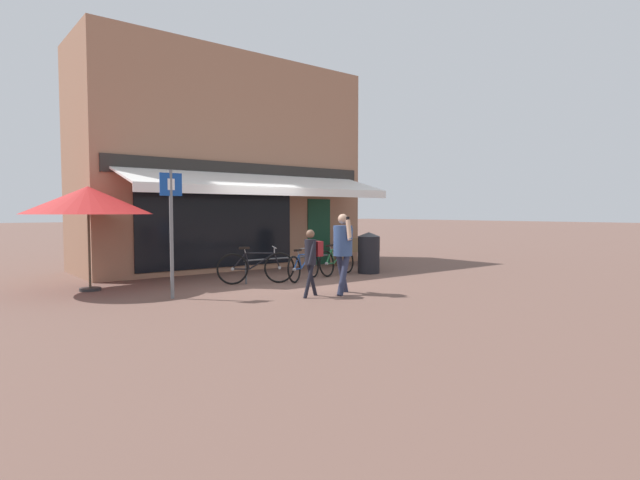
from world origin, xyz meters
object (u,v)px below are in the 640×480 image
Objects in this scene: litter_bin at (369,253)px; parking_sign at (171,220)px; pedestrian_child at (312,254)px; park_bench at (358,250)px; bicycle_black at (256,267)px; bicycle_green at (337,261)px; cafe_parasol at (88,200)px; bicycle_blue at (304,266)px; pedestrian_adult at (343,245)px.

parking_sign reaches higher than litter_bin.
park_bench is at bearing -142.59° from pedestrian_child.
bicycle_black is 2.60m from bicycle_green.
bicycle_black is 3.90m from cafe_parasol.
bicycle_green is at bearing 161.91° from litter_bin.
park_bench reaches higher than bicycle_green.
litter_bin is at bearing -120.40° from park_bench.
bicycle_black is 0.68× the size of parking_sign.
litter_bin is (3.50, -0.18, 0.18)m from bicycle_black.
bicycle_black is 3.51m from litter_bin.
litter_bin reaches higher than bicycle_green.
cafe_parasol reaches higher than pedestrian_child.
bicycle_blue is 0.97× the size of park_bench.
pedestrian_adult is 0.67× the size of parking_sign.
bicycle_black is 1.01× the size of bicycle_green.
bicycle_blue is at bearing -179.79° from litter_bin.
bicycle_black is 1.26× the size of pedestrian_child.
bicycle_green is at bearing -139.91° from pedestrian_child.
park_bench is (4.15, 4.01, -0.55)m from pedestrian_adult.
pedestrian_adult is 5.79m from park_bench.
bicycle_blue is 0.60× the size of cafe_parasol.
bicycle_green is at bearing 26.32° from bicycle_black.
pedestrian_child is (-1.33, -2.03, 0.50)m from bicycle_blue.
litter_bin is at bearing -153.14° from pedestrian_adult.
bicycle_black is 1.05× the size of park_bench.
cafe_parasol is at bearing -53.19° from pedestrian_adult.
bicycle_blue is 2.48m from pedestrian_child.
bicycle_black reaches higher than bicycle_blue.
pedestrian_child reaches higher than bicycle_blue.
pedestrian_child is at bearing -47.66° from cafe_parasol.
park_bench is at bearing 54.75° from litter_bin.
litter_bin is at bearing -27.22° from bicycle_blue.
bicycle_blue is 0.64× the size of parking_sign.
park_bench is at bearing 17.53° from bicycle_green.
litter_bin is 0.70× the size of park_bench.
bicycle_blue is 2.33m from pedestrian_adult.
bicycle_green is at bearing -14.62° from bicycle_blue.
bicycle_green is 6.25m from cafe_parasol.
bicycle_green is at bearing -138.65° from pedestrian_adult.
pedestrian_adult is at bearing -133.03° from bicycle_blue.
bicycle_green is at bearing -140.06° from park_bench.
bicycle_black is at bearing 177.02° from litter_bin.
bicycle_black is 1.28m from bicycle_blue.
park_bench is at bearing 0.20° from bicycle_blue.
pedestrian_adult is at bearing -131.13° from park_bench.
pedestrian_adult is 1.47× the size of litter_bin.
cafe_parasol is at bearing -178.30° from bicycle_black.
cafe_parasol is (-6.82, 1.53, 1.36)m from litter_bin.
pedestrian_adult is 1.02× the size of park_bench.
pedestrian_child is at bearing -156.28° from bicycle_green.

